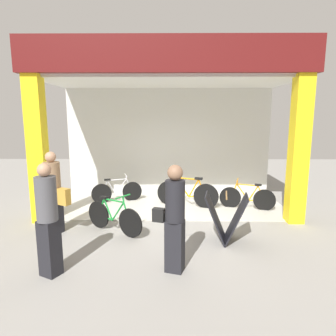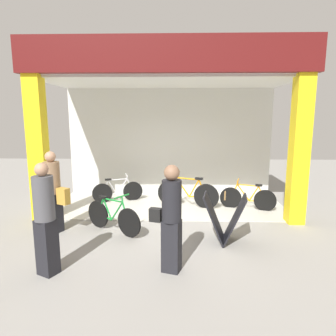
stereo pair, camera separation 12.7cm
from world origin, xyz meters
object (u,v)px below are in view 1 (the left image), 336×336
bicycle_inside_2 (117,191)px  pedestrian_2 (54,192)px  pedestrian_0 (174,217)px  sandwich_board_sign (226,218)px  bicycle_parked_0 (114,217)px  bicycle_inside_1 (187,193)px  bicycle_inside_0 (247,198)px  pedestrian_3 (48,219)px

bicycle_inside_2 → pedestrian_2: size_ratio=0.80×
pedestrian_0 → sandwich_board_sign: bearing=47.9°
bicycle_parked_0 → pedestrian_2: 1.33m
bicycle_inside_1 → bicycle_inside_2: 2.02m
bicycle_parked_0 → pedestrian_2: bearing=-179.0°
sandwich_board_sign → pedestrian_0: size_ratio=0.56×
bicycle_inside_0 → pedestrian_3: (-3.86, -3.30, 0.58)m
bicycle_inside_1 → bicycle_parked_0: bearing=-132.4°
bicycle_inside_2 → bicycle_parked_0: bearing=-81.5°
bicycle_inside_2 → pedestrian_3: 3.97m
pedestrian_2 → sandwich_board_sign: bearing=-6.9°
sandwich_board_sign → bicycle_inside_2: bearing=134.3°
bicycle_inside_0 → sandwich_board_sign: sandwich_board_sign is taller
bicycle_inside_2 → bicycle_parked_0: size_ratio=1.07×
bicycle_inside_2 → pedestrian_0: size_ratio=0.81×
bicycle_parked_0 → pedestrian_3: bearing=-110.8°
bicycle_parked_0 → pedestrian_3: size_ratio=0.73×
bicycle_inside_0 → sandwich_board_sign: bearing=-114.9°
bicycle_inside_0 → sandwich_board_sign: size_ratio=1.46×
bicycle_inside_0 → bicycle_inside_1: size_ratio=0.85×
sandwich_board_sign → pedestrian_0: pedestrian_0 is taller
bicycle_inside_0 → pedestrian_0: bearing=-121.8°
pedestrian_0 → bicycle_parked_0: bearing=128.9°
bicycle_inside_2 → sandwich_board_sign: sandwich_board_sign is taller
bicycle_inside_1 → pedestrian_0: (-0.39, -3.36, 0.50)m
pedestrian_3 → pedestrian_0: bearing=4.3°
sandwich_board_sign → pedestrian_0: (-1.01, -1.12, 0.41)m
bicycle_inside_1 → sandwich_board_sign: bearing=-74.6°
bicycle_parked_0 → pedestrian_0: bearing=-51.1°
sandwich_board_sign → pedestrian_2: pedestrian_2 is taller
bicycle_parked_0 → sandwich_board_sign: bearing=-11.0°
bicycle_inside_0 → bicycle_inside_2: (-3.54, 0.62, -0.00)m
pedestrian_2 → bicycle_inside_1: bearing=32.5°
pedestrian_0 → pedestrian_2: bearing=148.2°
pedestrian_2 → pedestrian_0: bearing=-31.8°
sandwich_board_sign → pedestrian_0: bearing=-132.1°
bicycle_inside_2 → pedestrian_3: size_ratio=0.78×
bicycle_inside_0 → bicycle_inside_2: bearing=170.1°
pedestrian_2 → bicycle_inside_0: bearing=20.1°
pedestrian_0 → pedestrian_3: bearing=-175.7°
bicycle_parked_0 → pedestrian_3: 1.90m
bicycle_inside_0 → bicycle_parked_0: bicycle_parked_0 is taller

